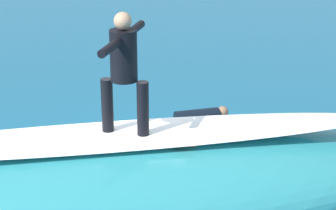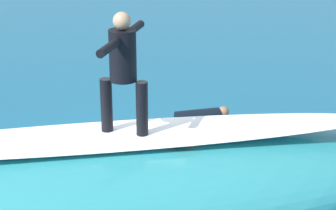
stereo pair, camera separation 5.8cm
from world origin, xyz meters
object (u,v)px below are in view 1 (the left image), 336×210
(surfboard_riding, at_px, (126,135))
(surfer_riding, at_px, (124,65))
(surfboard_paddling, at_px, (197,126))
(surfer_paddling, at_px, (190,119))

(surfboard_riding, bearing_deg, surfer_riding, 128.35)
(surfboard_riding, xyz_separation_m, surfboard_paddling, (-0.93, -3.67, -1.38))
(surfboard_riding, xyz_separation_m, surfer_paddling, (-0.80, -3.63, -1.21))
(surfer_riding, distance_m, surfboard_paddling, 4.46)
(surfer_riding, distance_m, surfer_paddling, 4.31)
(surfboard_paddling, bearing_deg, surfboard_riding, -122.73)
(surfboard_paddling, distance_m, surfer_paddling, 0.22)
(surfer_riding, relative_size, surfboard_paddling, 0.74)
(surfer_riding, bearing_deg, surfboard_riding, -51.65)
(surfboard_paddling, bearing_deg, surfer_riding, -122.73)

